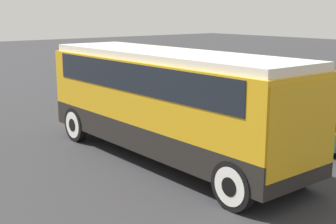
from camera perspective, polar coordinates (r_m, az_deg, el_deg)
ground_plane at (r=14.36m, az=0.00°, el=-5.79°), size 120.00×120.00×0.00m
tour_bus at (r=13.80m, az=0.25°, el=2.00°), size 9.54×2.66×3.29m
parked_car_near at (r=16.40m, az=17.40°, el=-1.67°), size 4.25×1.94×1.32m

